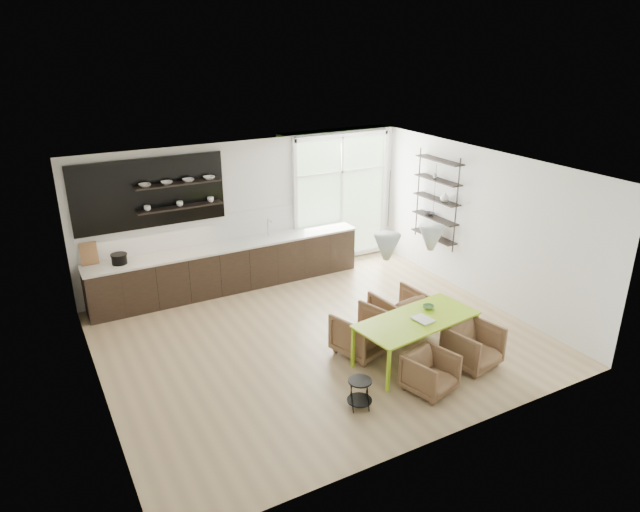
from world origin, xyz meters
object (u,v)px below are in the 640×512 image
(dining_table, at_px, (417,322))
(armchair_front_left, at_px, (430,373))
(armchair_back_left, at_px, (361,333))
(armchair_back_right, at_px, (398,312))
(armchair_front_right, at_px, (473,346))
(wire_stool, at_px, (360,390))

(dining_table, xyz_separation_m, armchair_front_left, (-0.34, -0.79, -0.37))
(armchair_back_left, relative_size, armchair_back_right, 0.98)
(armchair_front_right, bearing_deg, armchair_front_left, -179.45)
(dining_table, bearing_deg, armchair_front_left, -120.70)
(dining_table, relative_size, armchair_back_left, 2.63)
(wire_stool, bearing_deg, armchair_back_right, 41.02)
(armchair_back_left, relative_size, armchair_front_left, 1.20)
(armchair_front_right, relative_size, wire_stool, 1.68)
(armchair_back_right, bearing_deg, dining_table, 65.91)
(dining_table, relative_size, armchair_front_right, 2.79)
(armchair_back_left, bearing_deg, wire_stool, 40.19)
(dining_table, distance_m, armchair_back_right, 0.99)
(dining_table, relative_size, armchair_back_right, 2.57)
(dining_table, bearing_deg, armchair_back_left, 129.69)
(armchair_front_left, height_order, armchair_front_right, armchair_front_right)
(dining_table, height_order, wire_stool, dining_table)
(dining_table, relative_size, wire_stool, 4.69)
(armchair_back_left, distance_m, armchair_front_right, 1.74)
(armchair_front_left, bearing_deg, armchair_back_right, 53.48)
(armchair_front_left, relative_size, wire_stool, 1.49)
(armchair_back_left, xyz_separation_m, wire_stool, (-0.81, -1.23, -0.07))
(armchair_back_left, height_order, armchair_front_left, armchair_back_left)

